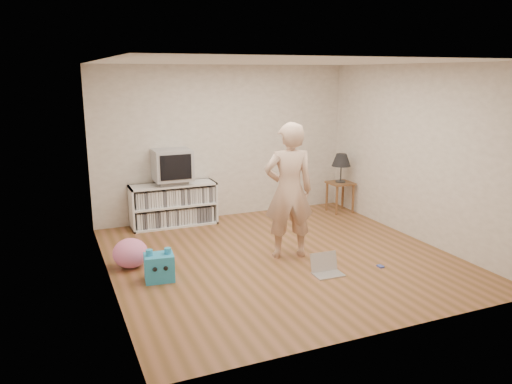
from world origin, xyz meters
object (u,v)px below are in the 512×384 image
Objects in this scene: laptop at (326,268)px; side_table at (340,189)px; table_lamp at (341,161)px; dvd_deck at (173,182)px; plush_blue at (159,267)px; plush_pink at (130,253)px; person at (289,191)px; crt_tv at (172,165)px; media_unit at (173,204)px.

side_table is at bearing 56.89° from laptop.
table_lamp is (0.00, 0.00, 0.53)m from side_table.
dvd_deck is at bearing 172.90° from table_lamp.
table_lamp is at bearing 32.56° from plush_blue.
plush_pink is at bearing -162.74° from table_lamp.
table_lamp is 4.19m from plush_pink.
dvd_deck is 0.82× the size of side_table.
person is at bearing -61.61° from dvd_deck.
plush_pink is at bearing 154.65° from laptop.
laptop is (0.17, -0.74, -0.86)m from person.
laptop is at bearing -65.38° from crt_tv.
plush_pink is (-2.06, 0.44, -0.73)m from person.
media_unit is at bearing 172.61° from side_table.
crt_tv is 1.49× the size of plush_blue.
plush_pink is at bearing 120.65° from plush_blue.
table_lamp is (2.97, -0.39, 0.59)m from media_unit.
media_unit is 3.11× the size of dvd_deck.
plush_blue is at bearing 165.38° from laptop.
plush_blue is at bearing -65.99° from plush_pink.
dvd_deck is 1.11× the size of plush_blue.
laptop is at bearing -125.46° from side_table.
side_table is (2.97, -0.39, 0.07)m from media_unit.
person is at bearing 10.82° from plush_blue.
media_unit is at bearing -49.16° from person.
person is 4.10× the size of plush_pink.
plush_pink is at bearing -121.00° from media_unit.
crt_tv is 1.09× the size of side_table.
plush_blue is (-0.71, -2.16, -0.85)m from crt_tv.
dvd_deck is 0.87× the size of table_lamp.
table_lamp is 1.14× the size of plush_pink.
plush_blue reaches higher than plush_pink.
plush_pink is (-3.94, -1.22, -0.22)m from side_table.
table_lamp is at bearing 0.00° from side_table.
table_lamp is 1.37× the size of laptop.
crt_tv is at bearing 58.69° from plush_pink.
dvd_deck is (0.00, -0.02, 0.39)m from media_unit.
table_lamp is at bearing -7.03° from crt_tv.
person is (1.10, -2.05, 0.57)m from media_unit.
laptop is (-1.71, -2.40, -0.87)m from table_lamp.
side_table is at bearing 32.56° from plush_blue.
plush_blue is (-0.71, -2.16, -0.56)m from dvd_deck.
media_unit is 3.00m from side_table.
table_lamp is (2.97, -0.37, -0.08)m from crt_tv.
crt_tv is (0.00, -0.02, 0.67)m from media_unit.
crt_tv is 0.32× the size of person.
crt_tv is 1.33× the size of plush_pink.
plush_blue is 0.62m from plush_pink.
side_table is (2.97, -0.37, -0.32)m from dvd_deck.
table_lamp reaches higher than plush_pink.
dvd_deck is 2.35m from plush_blue.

